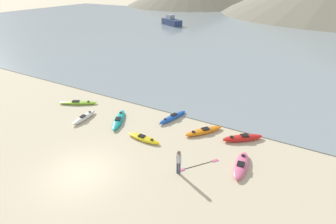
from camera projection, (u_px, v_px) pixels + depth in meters
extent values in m
plane|color=beige|center=(81.00, 174.00, 15.21)|extent=(400.00, 400.00, 0.00)
cube|color=gray|center=(257.00, 37.00, 49.28)|extent=(160.00, 70.00, 0.06)
ellipsoid|color=#8CCC2D|center=(78.00, 103.00, 23.48)|extent=(3.35, 2.27, 0.26)
cube|color=black|center=(76.00, 101.00, 23.41)|extent=(0.72, 0.63, 0.05)
cylinder|color=black|center=(88.00, 101.00, 23.41)|extent=(0.24, 0.24, 0.02)
ellipsoid|color=blue|center=(173.00, 117.00, 20.97)|extent=(1.31, 3.06, 0.34)
cube|color=black|center=(174.00, 114.00, 20.98)|extent=(0.44, 0.60, 0.05)
cylinder|color=black|center=(165.00, 119.00, 20.36)|extent=(0.20, 0.20, 0.02)
ellipsoid|color=teal|center=(119.00, 120.00, 20.62)|extent=(2.10, 3.23, 0.32)
cube|color=black|center=(118.00, 119.00, 20.39)|extent=(0.61, 0.70, 0.05)
cylinder|color=black|center=(121.00, 113.00, 21.34)|extent=(0.24, 0.24, 0.02)
ellipsoid|color=white|center=(84.00, 117.00, 20.95)|extent=(0.82, 2.67, 0.33)
cube|color=black|center=(83.00, 116.00, 20.76)|extent=(0.36, 0.50, 0.05)
cylinder|color=black|center=(90.00, 112.00, 21.46)|extent=(0.20, 0.20, 0.02)
ellipsoid|color=red|center=(242.00, 138.00, 18.27)|extent=(2.71, 2.42, 0.36)
cube|color=black|center=(245.00, 135.00, 18.19)|extent=(0.66, 0.64, 0.05)
cylinder|color=black|center=(232.00, 137.00, 18.06)|extent=(0.25, 0.25, 0.02)
ellipsoid|color=orange|center=(203.00, 131.00, 19.13)|extent=(2.39, 2.87, 0.30)
cube|color=black|center=(205.00, 129.00, 19.10)|extent=(0.64, 0.67, 0.05)
cylinder|color=black|center=(193.00, 132.00, 18.76)|extent=(0.25, 0.25, 0.02)
ellipsoid|color=#E5668C|center=(241.00, 165.00, 15.65)|extent=(1.06, 2.85, 0.34)
cube|color=black|center=(241.00, 164.00, 15.44)|extent=(0.47, 0.54, 0.05)
cylinder|color=black|center=(243.00, 156.00, 16.18)|extent=(0.27, 0.27, 0.02)
ellipsoid|color=yellow|center=(143.00, 138.00, 18.31)|extent=(2.67, 0.73, 0.26)
cube|color=black|center=(142.00, 136.00, 18.30)|extent=(0.49, 0.37, 0.05)
cylinder|color=black|center=(152.00, 140.00, 17.91)|extent=(0.22, 0.22, 0.02)
cylinder|color=#384260|center=(177.00, 167.00, 15.10)|extent=(0.12, 0.12, 0.79)
cylinder|color=#384260|center=(180.00, 168.00, 15.03)|extent=(0.12, 0.12, 0.79)
cube|color=#B2B2B7|center=(179.00, 158.00, 14.75)|extent=(0.26, 0.24, 0.56)
cylinder|color=#B2B2B7|center=(177.00, 158.00, 14.80)|extent=(0.08, 0.08, 0.53)
cylinder|color=#B2B2B7|center=(181.00, 159.00, 14.69)|extent=(0.08, 0.08, 0.53)
sphere|color=brown|center=(179.00, 153.00, 14.57)|extent=(0.21, 0.21, 0.21)
cube|color=navy|center=(172.00, 22.00, 61.17)|extent=(6.22, 4.83, 1.32)
cube|color=#8C99A8|center=(170.00, 17.00, 61.12)|extent=(2.19, 2.00, 0.92)
cylinder|color=black|center=(198.00, 165.00, 15.88)|extent=(1.18, 1.52, 0.03)
cube|color=#E5668C|center=(181.00, 170.00, 15.48)|extent=(0.41, 0.46, 0.03)
cube|color=#E5668C|center=(215.00, 160.00, 16.28)|extent=(0.41, 0.46, 0.03)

